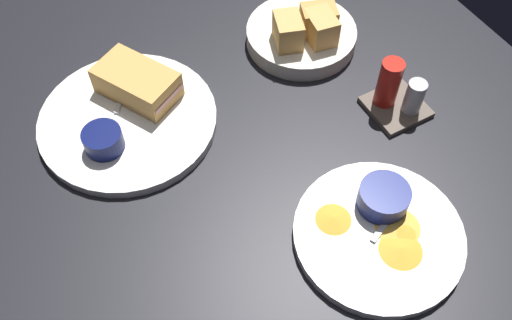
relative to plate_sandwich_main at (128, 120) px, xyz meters
The scene contains 11 objects.
ground_plane 15.56cm from the plate_sandwich_main, 50.85° to the left, with size 110.00×110.00×3.00cm, color black.
plate_sandwich_main is the anchor object (origin of this frame).
sandwich_half_near 6.30cm from the plate_sandwich_main, 136.60° to the left, with size 15.05×12.90×4.80cm.
ramekin_dark_sauce 6.94cm from the plate_sandwich_main, 52.40° to the right, with size 6.06×6.06×3.38cm.
spoon_by_dark_ramekin 2.42cm from the plate_sandwich_main, 95.53° to the right, with size 8.87×6.98×0.80cm.
plate_chips_companion 43.03cm from the plate_sandwich_main, 32.10° to the left, with size 23.92×23.92×1.60cm, color white.
ramekin_light_gravy 41.90cm from the plate_sandwich_main, 38.20° to the left, with size 7.28×7.28×3.46cm.
spoon_by_gravy_ramekin 44.12cm from the plate_sandwich_main, 38.57° to the left, with size 5.22×9.66×0.80cm.
plantain_chip_scatter 43.83cm from the plate_sandwich_main, 32.73° to the left, with size 14.72×13.92×0.60cm.
bread_basket_rear 34.39cm from the plate_sandwich_main, 93.43° to the left, with size 19.63×19.63×8.14cm.
condiment_caddy 43.41cm from the plate_sandwich_main, 65.26° to the left, with size 9.00×9.00×9.50cm.
Camera 1 is at (50.67, -21.99, 71.36)cm, focal length 39.67 mm.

